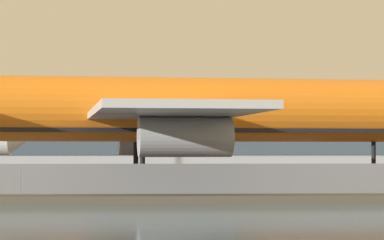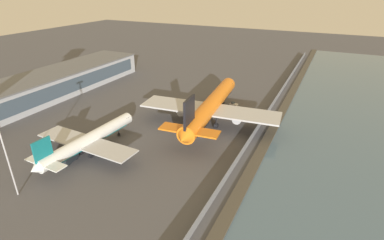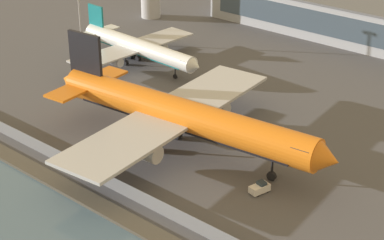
{
  "view_description": "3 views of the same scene",
  "coord_description": "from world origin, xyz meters",
  "px_view_note": "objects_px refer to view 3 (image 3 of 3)",
  "views": [
    {
      "loc": [
        7.9,
        -76.56,
        3.36
      ],
      "look_at": [
        12.42,
        2.54,
        5.87
      ],
      "focal_mm": 85.0,
      "sensor_mm": 36.0,
      "label": 1
    },
    {
      "loc": [
        -78.41,
        -35.12,
        45.24
      ],
      "look_at": [
        1.31,
        3.28,
        4.5
      ],
      "focal_mm": 28.0,
      "sensor_mm": 36.0,
      "label": 2
    },
    {
      "loc": [
        75.46,
        -71.61,
        53.13
      ],
      "look_at": [
        8.2,
        6.56,
        2.54
      ],
      "focal_mm": 60.0,
      "sensor_mm": 36.0,
      "label": 3
    }
  ],
  "objects_px": {
    "cargo_jet_orange": "(179,115)",
    "ops_van": "(124,51)",
    "passenger_jet_white_teal": "(137,47)",
    "baggage_tug": "(260,188)"
  },
  "relations": [
    {
      "from": "passenger_jet_white_teal",
      "to": "ops_van",
      "type": "height_order",
      "value": "passenger_jet_white_teal"
    },
    {
      "from": "cargo_jet_orange",
      "to": "ops_van",
      "type": "distance_m",
      "value": 47.78
    },
    {
      "from": "passenger_jet_white_teal",
      "to": "baggage_tug",
      "type": "xyz_separation_m",
      "value": [
        52.52,
        -26.03,
        -3.47
      ]
    },
    {
      "from": "passenger_jet_white_teal",
      "to": "cargo_jet_orange",
      "type": "bearing_deg",
      "value": -34.85
    },
    {
      "from": "cargo_jet_orange",
      "to": "passenger_jet_white_teal",
      "type": "bearing_deg",
      "value": 145.15
    },
    {
      "from": "cargo_jet_orange",
      "to": "passenger_jet_white_teal",
      "type": "height_order",
      "value": "cargo_jet_orange"
    },
    {
      "from": "passenger_jet_white_teal",
      "to": "ops_van",
      "type": "relative_size",
      "value": 6.97
    },
    {
      "from": "cargo_jet_orange",
      "to": "baggage_tug",
      "type": "distance_m",
      "value": 19.61
    },
    {
      "from": "baggage_tug",
      "to": "ops_van",
      "type": "distance_m",
      "value": 65.0
    },
    {
      "from": "passenger_jet_white_teal",
      "to": "ops_van",
      "type": "distance_m",
      "value": 7.13
    }
  ]
}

